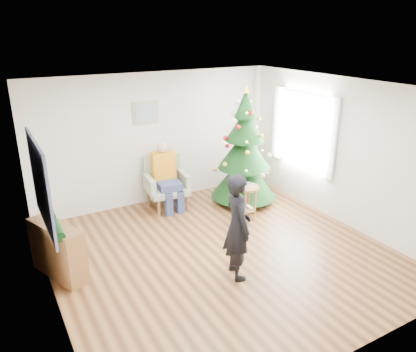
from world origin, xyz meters
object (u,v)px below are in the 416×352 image
christmas_tree (244,151)px  standing_man (237,227)px  console (58,250)px  armchair (166,189)px  stool (247,202)px

christmas_tree → standing_man: bearing=-126.2°
standing_man → console: bearing=71.8°
standing_man → console: 2.57m
armchair → console: 2.71m
stool → console: (-3.38, -0.18, 0.07)m
standing_man → armchair: bearing=9.3°
christmas_tree → armchair: christmas_tree is taller
console → christmas_tree: bearing=-8.2°
standing_man → christmas_tree: bearing=-24.8°
armchair → console: armchair is taller
armchair → standing_man: bearing=-86.2°
console → stool: bearing=-18.6°
armchair → stool: bearing=-43.3°
stool → standing_man: bearing=-129.2°
armchair → console: (-2.31, -1.42, 0.02)m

